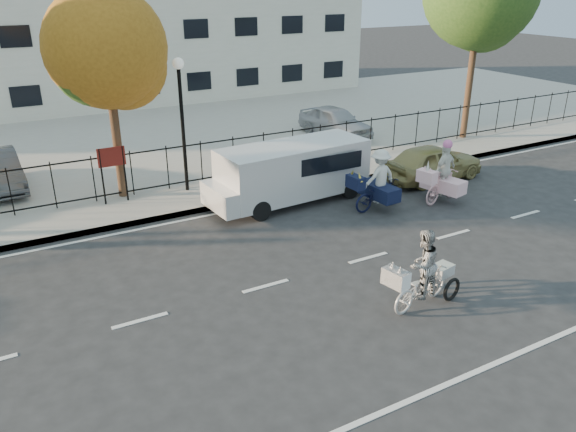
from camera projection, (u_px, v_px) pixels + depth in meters
ground at (266, 286)px, 13.28m from camera, size 120.00×120.00×0.00m
road_markings at (266, 286)px, 13.28m from camera, size 60.00×9.52×0.01m
curb at (192, 212)px, 17.31m from camera, size 60.00×0.10×0.15m
sidewalk at (180, 201)px, 18.16m from camera, size 60.00×2.20×0.15m
parking_lot at (115, 138)px, 25.32m from camera, size 60.00×15.60×0.15m
iron_fence at (168, 167)px, 18.72m from camera, size 58.00×0.06×1.50m
building at (68, 49)px, 32.23m from camera, size 34.00×10.00×6.00m
lamppost at (181, 102)px, 17.76m from camera, size 0.36×0.36×4.33m
street_sign at (112, 164)px, 17.37m from camera, size 0.85×0.06×1.80m
zebra_trike at (422, 277)px, 12.26m from camera, size 2.13×1.08×1.82m
unicorn_bike at (443, 179)px, 18.02m from camera, size 2.10×1.50×2.07m
bull_bike at (379, 186)px, 17.45m from camera, size 2.10×1.44×1.93m
white_van at (291, 171)px, 17.93m from camera, size 5.44×2.13×1.89m
gold_sedan at (433, 162)px, 20.05m from camera, size 3.91×1.69×1.32m
lot_car_d at (335, 121)px, 25.14m from camera, size 2.06×4.05×1.32m
tree_mid at (111, 53)px, 16.76m from camera, size 3.65×3.63×6.65m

